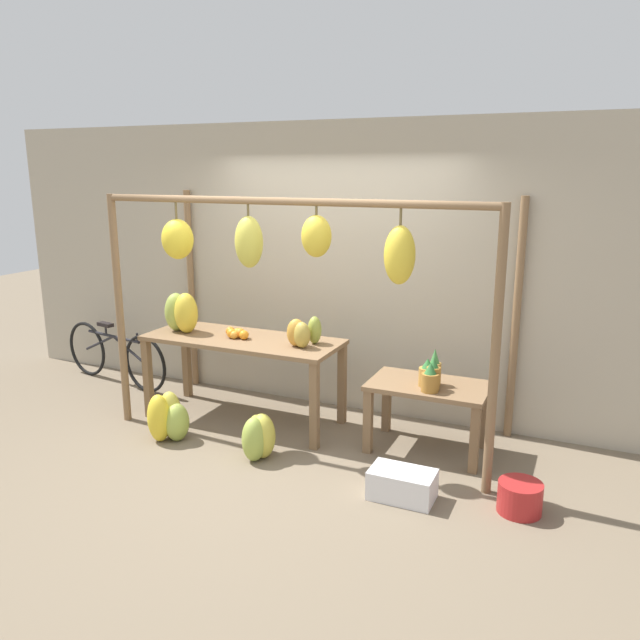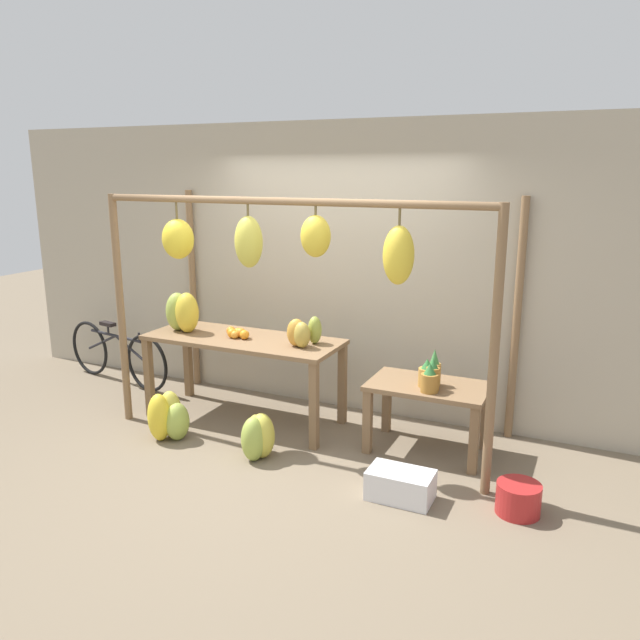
{
  "view_description": "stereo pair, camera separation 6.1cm",
  "coord_description": "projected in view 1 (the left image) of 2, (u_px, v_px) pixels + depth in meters",
  "views": [
    {
      "loc": [
        2.3,
        -4.18,
        2.35
      ],
      "look_at": [
        0.13,
        0.65,
        1.07
      ],
      "focal_mm": 35.0,
      "sensor_mm": 36.0,
      "label": 1
    },
    {
      "loc": [
        2.36,
        -4.15,
        2.35
      ],
      "look_at": [
        0.13,
        0.65,
        1.07
      ],
      "focal_mm": 35.0,
      "sensor_mm": 36.0,
      "label": 2
    }
  ],
  "objects": [
    {
      "name": "ground_plane",
      "position": [
        274.0,
        460.0,
        5.18
      ],
      "size": [
        20.0,
        20.0,
        0.0
      ],
      "primitive_type": "plane",
      "color": "#756651"
    },
    {
      "name": "shop_wall_back",
      "position": [
        339.0,
        269.0,
        6.09
      ],
      "size": [
        8.0,
        0.08,
        2.8
      ],
      "color": "#B2A893",
      "rests_on": "ground_plane"
    },
    {
      "name": "stall_awning",
      "position": [
        287.0,
        264.0,
        5.13
      ],
      "size": [
        3.47,
        1.28,
        2.14
      ],
      "color": "brown",
      "rests_on": "ground_plane"
    },
    {
      "name": "display_table_main",
      "position": [
        243.0,
        349.0,
        5.85
      ],
      "size": [
        1.87,
        0.72,
        0.82
      ],
      "color": "brown",
      "rests_on": "ground_plane"
    },
    {
      "name": "display_table_side",
      "position": [
        428.0,
        397.0,
        5.25
      ],
      "size": [
        0.99,
        0.6,
        0.6
      ],
      "color": "brown",
      "rests_on": "ground_plane"
    },
    {
      "name": "banana_pile_on_table",
      "position": [
        182.0,
        313.0,
        5.99
      ],
      "size": [
        0.44,
        0.34,
        0.39
      ],
      "color": "gold",
      "rests_on": "display_table_main"
    },
    {
      "name": "orange_pile",
      "position": [
        237.0,
        333.0,
        5.81
      ],
      "size": [
        0.27,
        0.16,
        0.09
      ],
      "color": "orange",
      "rests_on": "display_table_main"
    },
    {
      "name": "pineapple_cluster",
      "position": [
        431.0,
        375.0,
        5.1
      ],
      "size": [
        0.2,
        0.3,
        0.31
      ],
      "color": "#A3702D",
      "rests_on": "display_table_side"
    },
    {
      "name": "banana_pile_ground_left",
      "position": [
        168.0,
        418.0,
        5.52
      ],
      "size": [
        0.39,
        0.36,
        0.43
      ],
      "color": "#9EB247",
      "rests_on": "ground_plane"
    },
    {
      "name": "banana_pile_ground_right",
      "position": [
        258.0,
        437.0,
        5.18
      ],
      "size": [
        0.38,
        0.39,
        0.39
      ],
      "color": "gold",
      "rests_on": "ground_plane"
    },
    {
      "name": "fruit_crate_white",
      "position": [
        402.0,
        484.0,
        4.56
      ],
      "size": [
        0.47,
        0.28,
        0.22
      ],
      "color": "silver",
      "rests_on": "ground_plane"
    },
    {
      "name": "blue_bucket",
      "position": [
        520.0,
        498.0,
        4.37
      ],
      "size": [
        0.31,
        0.31,
        0.22
      ],
      "color": "#AD2323",
      "rests_on": "ground_plane"
    },
    {
      "name": "parked_bicycle",
      "position": [
        115.0,
        354.0,
        6.96
      ],
      "size": [
        1.63,
        0.33,
        0.68
      ],
      "color": "black",
      "rests_on": "ground_plane"
    },
    {
      "name": "papaya_pile",
      "position": [
        303.0,
        333.0,
        5.52
      ],
      "size": [
        0.28,
        0.34,
        0.25
      ],
      "color": "gold",
      "rests_on": "display_table_main"
    }
  ]
}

